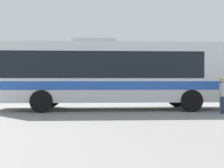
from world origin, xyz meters
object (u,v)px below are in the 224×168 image
attendant_by_bus_door (223,93)px  parked_car_second_silver (36,85)px  roadside_tree_midleft (15,63)px  coach_bus_silver_blue (109,72)px  utility_pole_far (87,64)px

attendant_by_bus_door → parked_car_second_silver: (-9.72, 23.96, -0.10)m
parked_car_second_silver → roadside_tree_midleft: roadside_tree_midleft is taller
coach_bus_silver_blue → parked_car_second_silver: coach_bus_silver_blue is taller
roadside_tree_midleft → utility_pole_far: bearing=-10.6°
coach_bus_silver_blue → utility_pole_far: utility_pole_far is taller
coach_bus_silver_blue → attendant_by_bus_door: bearing=-30.7°
coach_bus_silver_blue → utility_pole_far: 27.76m
coach_bus_silver_blue → roadside_tree_midleft: size_ratio=2.18×
parked_car_second_silver → utility_pole_far: 9.93m
utility_pole_far → roadside_tree_midleft: 10.80m
parked_car_second_silver → roadside_tree_midleft: (-3.69, 8.42, 3.20)m
attendant_by_bus_door → utility_pole_far: (-2.80, 30.39, 2.95)m
attendant_by_bus_door → utility_pole_far: bearing=95.3°
utility_pole_far → roadside_tree_midleft: size_ratio=1.30×
coach_bus_silver_blue → utility_pole_far: bearing=86.2°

